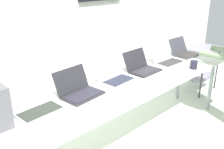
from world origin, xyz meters
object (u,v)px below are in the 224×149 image
laptop_station_2 (114,76)px  laptop_station_4 (166,59)px  laptop_station_5 (184,51)px  laptop_station_3 (142,66)px  storage_cart (199,62)px  laptop_station_1 (79,89)px  coffee_mug (194,65)px  laptop_station_0 (36,105)px  workbench (124,89)px

laptop_station_2 → laptop_station_4: size_ratio=0.98×
laptop_station_4 → laptop_station_5: laptop_station_4 is taller
laptop_station_2 → laptop_station_5: (1.36, -0.01, -0.00)m
laptop_station_3 → storage_cart: laptop_station_3 is taller
storage_cart → laptop_station_4: bearing=-174.9°
laptop_station_4 → storage_cart: 1.15m
laptop_station_5 → storage_cart: 0.72m
laptop_station_1 → laptop_station_5: 1.84m
laptop_station_4 → coffee_mug: laptop_station_4 is taller
laptop_station_5 → coffee_mug: laptop_station_5 is taller
laptop_station_3 → coffee_mug: bearing=-37.7°
storage_cart → laptop_station_1: bearing=-178.2°
coffee_mug → laptop_station_4: bearing=95.7°
laptop_station_5 → coffee_mug: size_ratio=3.53×
laptop_station_4 → storage_cart: bearing=5.1°
laptop_station_4 → laptop_station_5: bearing=3.9°
laptop_station_5 → coffee_mug: 0.58m
laptop_station_0 → laptop_station_3: bearing=0.3°
laptop_station_2 → laptop_station_1: bearing=-177.3°
laptop_station_3 → workbench: bearing=-162.7°
laptop_station_4 → storage_cart: (1.10, 0.10, -0.32)m
workbench → laptop_station_0: size_ratio=8.61×
laptop_station_0 → laptop_station_2: size_ratio=1.02×
laptop_station_1 → laptop_station_5: laptop_station_1 is taller
laptop_station_3 → laptop_station_5: (0.92, 0.01, -0.00)m
laptop_station_2 → laptop_station_0: bearing=-178.4°
laptop_station_1 → storage_cart: bearing=1.8°
laptop_station_4 → laptop_station_5: size_ratio=1.06×
laptop_station_1 → coffee_mug: size_ratio=3.95×
coffee_mug → workbench: bearing=165.0°
workbench → laptop_station_0: (-0.92, 0.13, 0.10)m
laptop_station_5 → laptop_station_4: bearing=-176.1°
laptop_station_0 → coffee_mug: laptop_station_0 is taller
laptop_station_5 → coffee_mug: bearing=-137.2°
laptop_station_5 → storage_cart: laptop_station_5 is taller
laptop_station_4 → laptop_station_2: bearing=177.3°
laptop_station_0 → storage_cart: laptop_station_0 is taller
laptop_station_0 → workbench: bearing=-7.9°
laptop_station_0 → laptop_station_5: (2.28, 0.01, -0.00)m
workbench → laptop_station_1: 0.51m
laptop_station_1 → coffee_mug: (1.42, -0.38, -0.00)m
laptop_station_1 → storage_cart: (2.48, 0.08, -0.32)m
laptop_station_4 → storage_cart: laptop_station_4 is taller
laptop_station_0 → laptop_station_2: (0.91, 0.03, -0.00)m
laptop_station_3 → storage_cart: bearing=2.7°
workbench → laptop_station_5: laptop_station_5 is taller
laptop_station_2 → laptop_station_5: laptop_station_2 is taller
laptop_station_0 → laptop_station_4: laptop_station_0 is taller
laptop_station_1 → storage_cart: 2.50m
storage_cart → workbench: bearing=-174.0°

